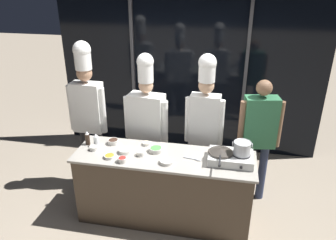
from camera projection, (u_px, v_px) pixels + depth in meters
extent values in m
plane|color=gray|center=(164.00, 216.00, 4.21)|extent=(24.00, 24.00, 0.00)
cube|color=black|center=(188.00, 73.00, 5.39)|extent=(4.35, 0.04, 2.70)
cube|color=#47474C|center=(133.00, 71.00, 5.51)|extent=(0.05, 0.05, 2.70)
cube|color=#47474C|center=(245.00, 77.00, 5.19)|extent=(0.05, 0.05, 2.70)
cube|color=#4C3D2D|center=(164.00, 188.00, 4.03)|extent=(2.07, 0.62, 0.87)
cube|color=#A39E93|center=(164.00, 157.00, 3.85)|extent=(2.14, 0.65, 0.03)
cube|color=silver|center=(231.00, 158.00, 3.70)|extent=(0.50, 0.35, 0.10)
cylinder|color=black|center=(221.00, 153.00, 3.70)|extent=(0.20, 0.20, 0.01)
cylinder|color=black|center=(219.00, 165.00, 3.56)|extent=(0.03, 0.01, 0.03)
cylinder|color=black|center=(241.00, 155.00, 3.66)|extent=(0.20, 0.20, 0.01)
cylinder|color=black|center=(241.00, 168.00, 3.52)|extent=(0.03, 0.01, 0.03)
cylinder|color=#38332D|center=(221.00, 152.00, 3.70)|extent=(0.27, 0.27, 0.01)
cone|color=#38332D|center=(221.00, 150.00, 3.69)|extent=(0.29, 0.29, 0.05)
cylinder|color=black|center=(220.00, 161.00, 3.46)|extent=(0.02, 0.22, 0.02)
cylinder|color=#B7BABF|center=(242.00, 148.00, 3.63)|extent=(0.19, 0.19, 0.15)
torus|color=#B7BABF|center=(243.00, 142.00, 3.60)|extent=(0.19, 0.19, 0.01)
torus|color=#B7BABF|center=(233.00, 144.00, 3.63)|extent=(0.01, 0.05, 0.05)
torus|color=#B7BABF|center=(252.00, 145.00, 3.59)|extent=(0.01, 0.05, 0.05)
cylinder|color=white|center=(96.00, 141.00, 4.03)|extent=(0.06, 0.06, 0.13)
cone|color=white|center=(96.00, 135.00, 3.99)|extent=(0.05, 0.05, 0.04)
cylinder|color=#332319|center=(88.00, 139.00, 4.06)|extent=(0.06, 0.06, 0.14)
cone|color=white|center=(87.00, 133.00, 4.03)|extent=(0.05, 0.05, 0.04)
cylinder|color=silver|center=(113.00, 142.00, 4.10)|extent=(0.14, 0.14, 0.05)
torus|color=silver|center=(113.00, 140.00, 4.09)|extent=(0.14, 0.14, 0.01)
cylinder|color=#382319|center=(113.00, 141.00, 4.09)|extent=(0.11, 0.11, 0.03)
cylinder|color=silver|center=(156.00, 150.00, 3.92)|extent=(0.16, 0.16, 0.05)
torus|color=silver|center=(156.00, 148.00, 3.91)|extent=(0.17, 0.17, 0.01)
cylinder|color=#4C9E47|center=(156.00, 149.00, 3.91)|extent=(0.13, 0.13, 0.03)
cylinder|color=silver|center=(110.00, 156.00, 3.80)|extent=(0.13, 0.13, 0.03)
torus|color=silver|center=(109.00, 155.00, 3.79)|extent=(0.13, 0.13, 0.01)
cylinder|color=orange|center=(109.00, 156.00, 3.79)|extent=(0.10, 0.10, 0.02)
cylinder|color=silver|center=(141.00, 153.00, 3.84)|extent=(0.09, 0.09, 0.05)
torus|color=silver|center=(141.00, 152.00, 3.83)|extent=(0.10, 0.10, 0.01)
cylinder|color=silver|center=(141.00, 152.00, 3.83)|extent=(0.08, 0.08, 0.03)
cylinder|color=silver|center=(125.00, 151.00, 3.90)|extent=(0.15, 0.15, 0.04)
torus|color=silver|center=(125.00, 150.00, 3.89)|extent=(0.15, 0.15, 0.01)
cylinder|color=silver|center=(125.00, 150.00, 3.89)|extent=(0.12, 0.12, 0.02)
cylinder|color=silver|center=(94.00, 148.00, 3.96)|extent=(0.10, 0.10, 0.05)
torus|color=silver|center=(94.00, 147.00, 3.95)|extent=(0.10, 0.10, 0.01)
cylinder|color=silver|center=(94.00, 147.00, 3.95)|extent=(0.08, 0.08, 0.03)
cylinder|color=silver|center=(166.00, 162.00, 3.68)|extent=(0.15, 0.15, 0.04)
torus|color=silver|center=(166.00, 160.00, 3.68)|extent=(0.16, 0.16, 0.01)
cylinder|color=beige|center=(166.00, 161.00, 3.68)|extent=(0.13, 0.13, 0.02)
cylinder|color=silver|center=(146.00, 144.00, 4.08)|extent=(0.11, 0.11, 0.03)
torus|color=silver|center=(146.00, 142.00, 4.07)|extent=(0.11, 0.11, 0.01)
cylinder|color=#E0C689|center=(146.00, 143.00, 4.08)|extent=(0.09, 0.09, 0.02)
cylinder|color=silver|center=(122.00, 160.00, 3.71)|extent=(0.10, 0.10, 0.05)
torus|color=silver|center=(122.00, 158.00, 3.69)|extent=(0.11, 0.11, 0.01)
cylinder|color=red|center=(122.00, 159.00, 3.70)|extent=(0.09, 0.09, 0.03)
cube|color=#B2B5BA|center=(189.00, 158.00, 3.78)|extent=(0.15, 0.04, 0.01)
ellipsoid|color=#B2B5BA|center=(198.00, 160.00, 3.74)|extent=(0.08, 0.05, 0.02)
cylinder|color=#232326|center=(101.00, 157.00, 4.73)|extent=(0.11, 0.11, 0.85)
cylinder|color=#232326|center=(86.00, 156.00, 4.77)|extent=(0.11, 0.11, 0.85)
cube|color=white|center=(88.00, 107.00, 4.43)|extent=(0.42, 0.23, 0.69)
cylinder|color=white|center=(103.00, 111.00, 4.36)|extent=(0.08, 0.08, 0.64)
cylinder|color=white|center=(71.00, 108.00, 4.46)|extent=(0.08, 0.08, 0.64)
sphere|color=#A87A5B|center=(84.00, 73.00, 4.24)|extent=(0.20, 0.20, 0.20)
cylinder|color=white|center=(83.00, 60.00, 4.16)|extent=(0.21, 0.21, 0.25)
sphere|color=white|center=(82.00, 50.00, 4.11)|extent=(0.23, 0.23, 0.23)
cylinder|color=#4C4C51|center=(157.00, 165.00, 4.61)|extent=(0.12, 0.12, 0.79)
cylinder|color=#4C4C51|center=(140.00, 162.00, 4.68)|extent=(0.12, 0.12, 0.79)
cube|color=white|center=(147.00, 117.00, 4.35)|extent=(0.49, 0.30, 0.64)
cylinder|color=white|center=(164.00, 122.00, 4.26)|extent=(0.09, 0.09, 0.59)
cylinder|color=white|center=(128.00, 117.00, 4.40)|extent=(0.09, 0.09, 0.59)
sphere|color=tan|center=(146.00, 86.00, 4.17)|extent=(0.19, 0.19, 0.19)
cylinder|color=white|center=(145.00, 72.00, 4.10)|extent=(0.20, 0.20, 0.26)
sphere|color=white|center=(145.00, 62.00, 4.04)|extent=(0.21, 0.21, 0.21)
cylinder|color=#232326|center=(210.00, 169.00, 4.48)|extent=(0.10, 0.10, 0.82)
cylinder|color=#232326|center=(195.00, 167.00, 4.52)|extent=(0.10, 0.10, 0.82)
cube|color=white|center=(205.00, 119.00, 4.19)|extent=(0.39, 0.21, 0.66)
cylinder|color=white|center=(221.00, 123.00, 4.13)|extent=(0.08, 0.08, 0.61)
cylinder|color=white|center=(188.00, 119.00, 4.22)|extent=(0.08, 0.08, 0.61)
sphere|color=tan|center=(206.00, 86.00, 4.01)|extent=(0.19, 0.19, 0.19)
cylinder|color=white|center=(207.00, 72.00, 3.94)|extent=(0.20, 0.20, 0.23)
sphere|color=white|center=(207.00, 63.00, 3.89)|extent=(0.22, 0.22, 0.22)
cylinder|color=#2D3856|center=(262.00, 172.00, 4.41)|extent=(0.11, 0.11, 0.82)
cylinder|color=#2D3856|center=(245.00, 172.00, 4.42)|extent=(0.11, 0.11, 0.82)
cube|color=#33754C|center=(260.00, 122.00, 4.11)|extent=(0.44, 0.29, 0.66)
cylinder|color=brown|center=(279.00, 124.00, 4.08)|extent=(0.08, 0.08, 0.61)
cylinder|color=brown|center=(242.00, 124.00, 4.09)|extent=(0.08, 0.08, 0.61)
sphere|color=brown|center=(264.00, 88.00, 3.92)|extent=(0.20, 0.20, 0.20)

